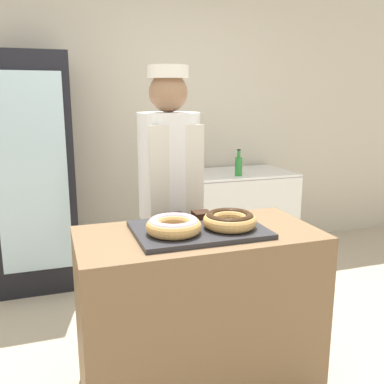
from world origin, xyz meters
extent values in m
cube|color=beige|center=(0.00, 2.13, 1.35)|extent=(8.00, 0.06, 2.70)
cube|color=brown|center=(0.00, 0.00, 0.45)|extent=(1.19, 0.60, 0.89)
cube|color=#2D2D33|center=(0.00, 0.00, 0.91)|extent=(0.63, 0.45, 0.02)
torus|color=tan|center=(-0.14, -0.05, 0.95)|extent=(0.26, 0.26, 0.07)
torus|color=#EFADC6|center=(-0.14, -0.05, 0.97)|extent=(0.24, 0.24, 0.04)
torus|color=tan|center=(0.14, -0.05, 0.95)|extent=(0.26, 0.26, 0.07)
torus|color=#331E0F|center=(0.14, -0.05, 0.97)|extent=(0.24, 0.24, 0.04)
cube|color=black|center=(-0.07, 0.16, 0.93)|extent=(0.09, 0.09, 0.03)
cube|color=black|center=(0.07, 0.16, 0.93)|extent=(0.09, 0.09, 0.03)
cylinder|color=#4C4C51|center=(0.01, 0.56, 0.42)|extent=(0.27, 0.27, 0.83)
cylinder|color=white|center=(0.01, 0.56, 1.14)|extent=(0.37, 0.37, 0.62)
cube|color=silver|center=(0.01, 0.38, 0.74)|extent=(0.31, 0.02, 1.31)
sphere|color=#936B4C|center=(0.01, 0.56, 1.57)|extent=(0.22, 0.22, 0.22)
cylinder|color=white|center=(0.01, 0.56, 1.68)|extent=(0.24, 0.24, 0.07)
cube|color=black|center=(-0.80, 1.74, 0.94)|extent=(0.62, 0.59, 1.87)
cube|color=silver|center=(-0.80, 1.44, 0.97)|extent=(0.51, 0.02, 1.50)
cube|color=white|center=(0.99, 1.74, 0.42)|extent=(1.04, 0.65, 0.85)
cube|color=gray|center=(0.99, 1.74, 0.83)|extent=(1.04, 0.65, 0.01)
cylinder|color=red|center=(0.61, 1.84, 0.93)|extent=(0.06, 0.06, 0.17)
cylinder|color=red|center=(0.61, 1.84, 1.05)|extent=(0.03, 0.03, 0.07)
cylinder|color=black|center=(0.61, 1.84, 1.09)|extent=(0.03, 0.03, 0.01)
cylinder|color=#2D8C38|center=(0.94, 1.57, 0.93)|extent=(0.06, 0.06, 0.16)
cylinder|color=#2D8C38|center=(0.94, 1.57, 1.04)|extent=(0.03, 0.03, 0.06)
cylinder|color=black|center=(0.94, 1.57, 1.08)|extent=(0.03, 0.03, 0.01)
camera|label=1|loc=(-0.67, -1.89, 1.55)|focal=40.00mm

